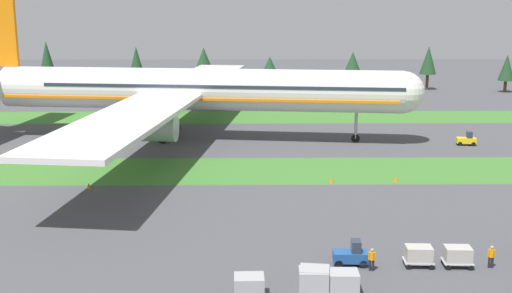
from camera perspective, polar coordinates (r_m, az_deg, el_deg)
grass_strip_near at (r=75.51m, az=4.04°, el=-2.15°), size 320.00×12.55×0.01m
grass_strip_far at (r=111.71m, az=2.49°, el=2.67°), size 320.00×12.55×0.01m
airliner at (r=92.93m, az=-6.77°, el=5.19°), size 69.03×84.88×20.60m
baggage_tug at (r=48.77m, az=8.61°, el=-9.64°), size 2.66×1.43×1.97m
cargo_dolly_lead at (r=49.55m, az=14.48°, el=-9.42°), size 2.27×1.61×1.55m
cargo_dolly_second at (r=50.25m, az=17.75°, el=-9.31°), size 2.27×1.61×1.55m
pushback_tractor at (r=93.55m, az=18.49°, el=0.60°), size 2.74×1.62×1.97m
ground_crew_marshaller at (r=50.82m, az=20.48°, el=-9.24°), size 0.56×0.36×1.74m
ground_crew_loader at (r=47.97m, az=10.42°, el=-9.93°), size 0.55×0.36×1.74m
uld_container_0 at (r=43.19m, az=-0.62°, el=-12.56°), size 2.04×1.65×1.57m
uld_container_1 at (r=44.02m, az=5.21°, el=-12.03°), size 2.06×1.67×1.69m
uld_container_2 at (r=44.15m, az=5.29°, el=-11.91°), size 2.20×1.86×1.75m
uld_container_3 at (r=44.21m, az=7.91°, el=-12.07°), size 2.04×1.65×1.57m
taxiway_marker_0 at (r=70.47m, az=6.85°, el=-3.00°), size 0.44×0.44×0.69m
taxiway_marker_1 at (r=72.19m, az=12.52°, el=-2.84°), size 0.44×0.44×0.68m
taxiway_marker_2 at (r=70.07m, az=-14.87°, el=-3.43°), size 0.44×0.44×0.70m
distant_tree_line at (r=145.23m, az=-1.54°, el=7.57°), size 174.00×9.21×11.91m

